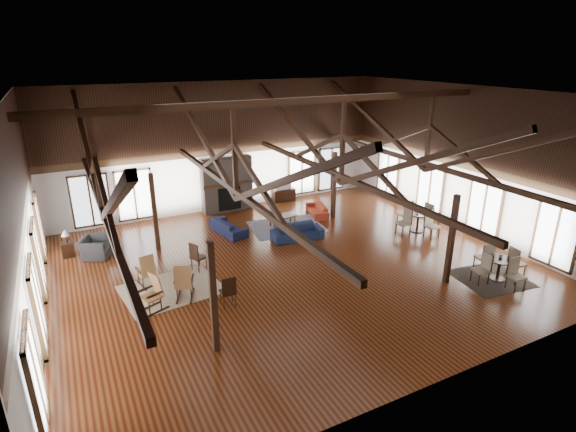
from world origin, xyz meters
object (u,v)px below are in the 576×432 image
sofa_navy_left (228,226)px  armchair (96,247)px  cafe_table_far (418,219)px  cafe_table_near (499,265)px  sofa_orange (317,210)px  coffee_table (282,217)px  tv_console (284,195)px  sofa_navy_front (297,232)px

sofa_navy_left → armchair: 5.20m
sofa_navy_left → cafe_table_far: cafe_table_far is taller
armchair → cafe_table_near: cafe_table_near is taller
sofa_orange → sofa_navy_left: bearing=-71.8°
coffee_table → tv_console: tv_console is taller
cafe_table_far → tv_console: size_ratio=1.81×
sofa_navy_front → cafe_table_near: cafe_table_near is taller
cafe_table_near → coffee_table: bearing=118.8°
sofa_navy_front → coffee_table: bearing=92.1°
sofa_navy_front → tv_console: size_ratio=1.76×
cafe_table_near → tv_console: 11.22m
cafe_table_near → armchair: bearing=145.6°
armchair → cafe_table_near: 14.39m
sofa_navy_left → coffee_table: sofa_navy_left is taller
sofa_navy_front → cafe_table_near: size_ratio=1.03×
sofa_navy_front → coffee_table: sofa_navy_front is taller
sofa_navy_left → coffee_table: (2.42, -0.28, 0.11)m
sofa_orange → tv_console: bearing=-155.4°
cafe_table_far → armchair: bearing=164.0°
coffee_table → cafe_table_near: bearing=-68.8°
armchair → sofa_orange: bearing=-64.9°
armchair → coffee_table: bearing=-68.5°
sofa_navy_left → tv_console: size_ratio=1.69×
sofa_navy_front → cafe_table_near: 7.54m
sofa_orange → cafe_table_near: cafe_table_near is taller
sofa_navy_front → cafe_table_far: 5.22m
sofa_navy_front → armchair: bearing=171.7°
sofa_navy_front → sofa_navy_left: bearing=146.9°
cafe_table_near → cafe_table_far: (0.58, 4.54, 0.04)m
sofa_navy_front → tv_console: (1.77, 4.79, -0.01)m
cafe_table_far → tv_console: (-3.20, 6.36, -0.27)m
coffee_table → tv_console: size_ratio=1.06×
sofa_orange → armchair: armchair is taller
tv_console → sofa_navy_front: bearing=-110.2°
coffee_table → armchair: 7.63m
armchair → tv_console: 9.66m
sofa_navy_left → coffee_table: size_ratio=1.59×
armchair → cafe_table_far: cafe_table_far is taller
armchair → cafe_table_far: (12.46, -3.58, 0.20)m
coffee_table → cafe_table_near: 8.84m
tv_console → cafe_table_near: bearing=-76.5°
sofa_navy_front → tv_console: sofa_navy_front is taller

